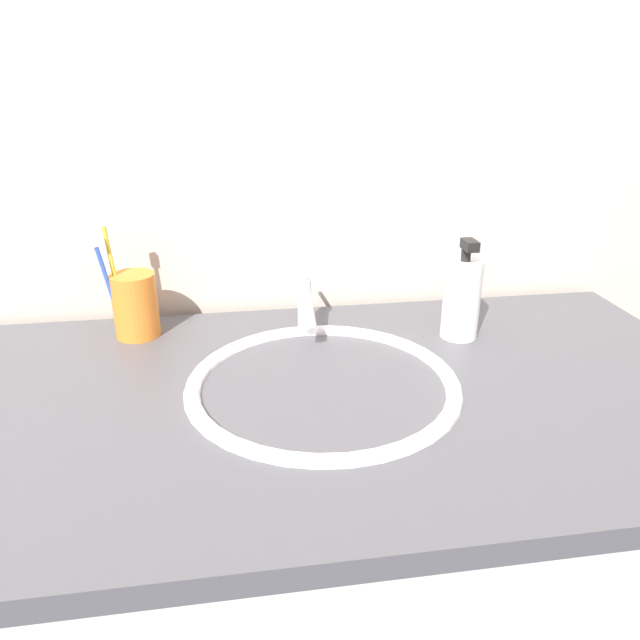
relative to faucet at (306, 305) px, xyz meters
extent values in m
cube|color=beige|center=(-0.03, 0.15, 0.30)|extent=(2.48, 0.04, 2.40)
cube|color=silver|center=(-0.03, -0.21, -0.49)|extent=(1.22, 0.60, 0.82)
cube|color=#4C4C51|center=(-0.03, -0.21, -0.07)|extent=(1.28, 0.64, 0.03)
ellipsoid|color=white|center=(0.00, -0.19, -0.09)|extent=(0.35, 0.35, 0.08)
torus|color=white|center=(0.00, -0.19, -0.05)|extent=(0.40, 0.40, 0.02)
cylinder|color=#595B60|center=(0.00, -0.19, -0.13)|extent=(0.03, 0.03, 0.01)
cylinder|color=silver|center=(0.00, 0.02, -0.01)|extent=(0.02, 0.02, 0.09)
cylinder|color=silver|center=(0.00, -0.03, 0.01)|extent=(0.02, 0.10, 0.06)
cylinder|color=silver|center=(0.00, 0.03, 0.05)|extent=(0.01, 0.05, 0.01)
cylinder|color=orange|center=(-0.29, 0.03, 0.00)|extent=(0.07, 0.07, 0.11)
cylinder|color=blue|center=(-0.32, 0.02, 0.04)|extent=(0.03, 0.02, 0.17)
cube|color=white|center=(-0.33, 0.01, 0.13)|extent=(0.02, 0.01, 0.03)
cylinder|color=yellow|center=(-0.31, 0.03, 0.05)|extent=(0.02, 0.01, 0.20)
cube|color=white|center=(-0.32, 0.03, 0.15)|extent=(0.01, 0.01, 0.02)
cylinder|color=white|center=(0.26, -0.06, 0.02)|extent=(0.06, 0.06, 0.13)
cylinder|color=black|center=(0.26, -0.06, 0.09)|extent=(0.02, 0.02, 0.02)
cube|color=black|center=(0.26, -0.07, 0.11)|extent=(0.02, 0.04, 0.02)
camera|label=1|loc=(-0.12, -0.95, 0.38)|focal=33.80mm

